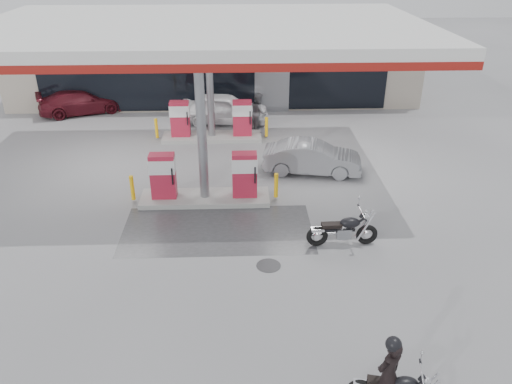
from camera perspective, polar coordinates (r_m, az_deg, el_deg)
The scene contains 13 objects.
ground at distance 15.96m, azimuth -6.20°, elevation -4.34°, with size 90.00×90.00×0.00m, color gray.
wet_patch at distance 15.93m, azimuth -4.40°, elevation -4.31°, with size 6.00×3.00×0.00m, color #4C4C4F.
drain_cover at distance 14.27m, azimuth 1.44°, elevation -8.40°, with size 0.70×0.70×0.01m, color #38383A.
store_building at distance 30.20m, azimuth -4.55°, elevation 15.11°, with size 22.00×8.22×4.00m.
canopy at distance 18.86m, azimuth -6.10°, elevation 17.80°, with size 16.00×10.02×5.51m.
pump_island_near at distance 17.37m, azimuth -5.93°, elevation 1.12°, with size 5.14×1.30×1.78m.
pump_island_far at distance 22.91m, azimuth -5.11°, elevation 7.74°, with size 5.14×1.30×1.78m.
biker_main at distance 10.51m, azimuth 14.90°, elevation -19.49°, with size 0.60×0.39×1.64m, color black.
parked_motorcycle at distance 15.13m, azimuth 9.98°, elevation -4.36°, with size 2.17×0.83×1.11m.
sedan_white at distance 24.96m, azimuth -3.65°, elevation 9.51°, with size 1.74×4.31×1.47m, color white.
attendant at distance 23.77m, azimuth 0.32°, elevation 9.12°, with size 0.89×0.70×1.84m, color #595A5E.
hatchback_silver at distance 19.58m, azimuth 6.44°, elevation 3.93°, with size 1.32×3.80×1.25m, color gray.
parked_car_left at distance 27.92m, azimuth -19.31°, elevation 9.74°, with size 1.75×4.30×1.25m, color #55121C.
Camera 1 is at (1.21, -13.57, 8.32)m, focal length 35.00 mm.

